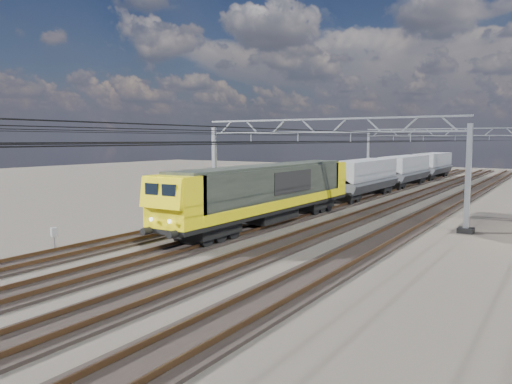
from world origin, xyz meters
The scene contains 13 objects.
ground centered at (0.00, 0.00, 0.00)m, with size 160.00×160.00×0.00m, color #2C2621.
track_outer_west centered at (-6.00, 0.00, 0.07)m, with size 2.60×140.00×0.30m.
track_loco centered at (-2.00, 0.00, 0.07)m, with size 2.60×140.00×0.30m.
track_inner_east centered at (2.00, 0.00, 0.07)m, with size 2.60×140.00×0.30m.
track_outer_east centered at (6.00, 0.00, 0.07)m, with size 2.60×140.00×0.30m.
catenary_gantry_mid centered at (0.00, 4.00, 3.91)m, with size 19.90×0.90×7.11m.
catenary_gantry_far centered at (0.00, 40.00, 3.91)m, with size 19.90×0.90×7.11m.
overhead_wires centered at (0.00, 8.00, 5.75)m, with size 12.03×140.00×0.53m.
locomotive centered at (-2.00, -0.16, 2.33)m, with size 2.76×21.10×3.62m.
hopper_wagon_lead centered at (-2.00, 17.54, 2.23)m, with size 3.38×13.00×3.25m.
hopper_wagon_mid centered at (-2.00, 31.74, 2.23)m, with size 3.38×13.00×3.25m.
hopper_wagon_third centered at (-2.00, 45.94, 2.23)m, with size 3.38×13.00×3.25m.
trackside_cabinet centered at (-7.87, -12.04, 0.81)m, with size 0.44×0.39×1.08m.
Camera 1 is at (14.61, -28.04, 5.63)m, focal length 35.00 mm.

